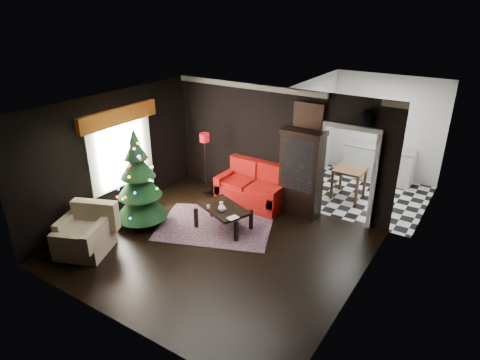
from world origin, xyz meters
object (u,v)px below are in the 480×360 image
Objects in this scene: teapot at (222,208)px; wall_clock at (364,119)px; christmas_tree at (139,180)px; coffee_table at (223,217)px; kitchen_table at (349,183)px; loveseat at (252,185)px; curio_cabinet at (301,175)px; floor_lamp at (205,163)px; armchair at (83,231)px.

wall_clock is at bearing 41.55° from teapot.
coffee_table is (1.62, 0.80, -0.78)m from christmas_tree.
teapot is 0.23× the size of kitchen_table.
wall_clock is (2.16, 1.92, 1.78)m from teapot.
teapot is at bearing -138.45° from wall_clock.
loveseat is at bearing 54.36° from christmas_tree.
wall_clock reaches higher than coffee_table.
christmas_tree reaches higher than coffee_table.
teapot reaches higher than coffee_table.
curio_cabinet is 5.94× the size of wall_clock.
teapot is 3.40m from wall_clock.
curio_cabinet reaches higher than loveseat.
loveseat is 1.51× the size of coffee_table.
loveseat is 1.36m from coffee_table.
kitchen_table reaches higher than teapot.
curio_cabinet is 0.88× the size of christmas_tree.
kitchen_table is (1.80, 1.65, -0.12)m from loveseat.
christmas_tree is at bearing -146.89° from wall_clock.
loveseat reaches higher than teapot.
floor_lamp is 8.83× the size of teapot.
coffee_table is at bearing -142.50° from wall_clock.
kitchen_table is (1.71, 2.98, 0.11)m from coffee_table.
coffee_table is 0.39m from teapot.
christmas_tree is at bearing -96.72° from floor_lamp.
christmas_tree reaches higher than floor_lamp.
curio_cabinet is at bearing -171.47° from wall_clock.
loveseat is at bearing -137.49° from kitchen_table.
curio_cabinet reaches higher than floor_lamp.
curio_cabinet reaches higher than kitchen_table.
floor_lamp is 1.35× the size of coffee_table.
christmas_tree is 2.87× the size of kitchen_table.
curio_cabinet is 1.25× the size of floor_lamp.
christmas_tree reaches higher than armchair.
floor_lamp is 3.99m from wall_clock.
armchair is at bearing -96.12° from christmas_tree.
christmas_tree is 1.97m from coffee_table.
floor_lamp is 3.59m from kitchen_table.
floor_lamp is at bearing -174.70° from loveseat.
teapot is at bearing -63.76° from coffee_table.
wall_clock is at bearing 8.53° from curio_cabinet.
wall_clock reaches higher than loveseat.
christmas_tree is 6.72× the size of wall_clock.
floor_lamp is 2.03m from christmas_tree.
christmas_tree is 1.53m from armchair.
christmas_tree is 1.87m from teapot.
armchair is at bearing -128.79° from coffee_table.
kitchen_table is (0.65, 1.43, -0.57)m from curio_cabinet.
wall_clock is at bearing 33.11° from christmas_tree.
loveseat is 3.91m from armchair.
floor_lamp is (-1.29, -0.12, 0.33)m from loveseat.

